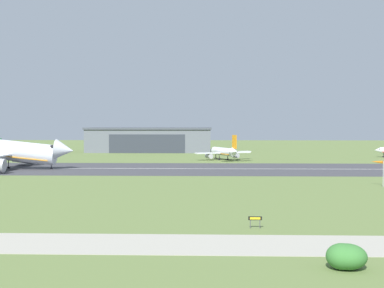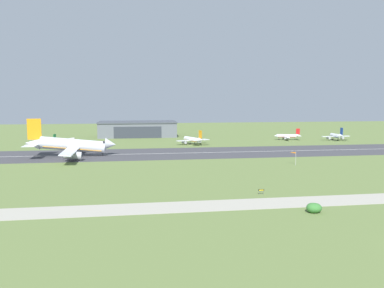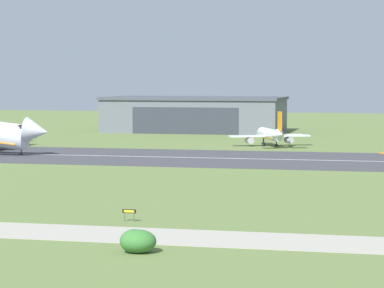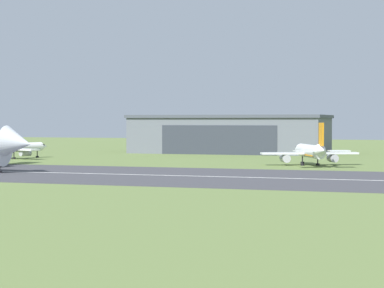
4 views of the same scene
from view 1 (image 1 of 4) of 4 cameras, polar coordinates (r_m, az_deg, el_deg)
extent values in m
plane|color=olive|center=(93.63, 14.05, -6.01)|extent=(658.26, 658.26, 0.00)
cube|color=#3D3D42|center=(157.22, 9.09, -2.65)|extent=(418.26, 42.68, 0.06)
cube|color=silver|center=(157.21, 9.09, -2.64)|extent=(376.43, 0.70, 0.01)
cube|color=slate|center=(252.41, -4.46, 0.38)|extent=(56.63, 28.35, 10.46)
cube|color=#424751|center=(252.29, -4.46, 1.67)|extent=(57.63, 29.35, 0.90)
cube|color=#2D333D|center=(238.33, -4.84, 0.02)|extent=(33.98, 0.12, 8.37)
cylinder|color=silver|center=(163.13, -19.44, -0.60)|extent=(30.45, 6.56, 8.87)
cone|color=silver|center=(158.00, -13.45, -0.62)|extent=(5.94, 5.95, 6.31)
cube|color=black|center=(158.66, -14.46, -0.19)|extent=(1.26, 4.96, 0.55)
cube|color=orange|center=(163.21, -19.44, -1.15)|extent=(26.89, 6.18, 2.99)
cube|color=silver|center=(178.52, -17.46, -0.66)|extent=(5.74, 27.21, 0.92)
cylinder|color=#A8A8B2|center=(176.26, -17.35, -1.37)|extent=(7.96, 3.79, 4.36)
cylinder|color=black|center=(159.22, -14.77, -2.15)|extent=(0.24, 0.24, 2.75)
cylinder|color=black|center=(159.31, -14.77, -2.56)|extent=(0.84, 0.84, 0.44)
cylinder|color=black|center=(160.09, -19.82, -2.18)|extent=(0.24, 0.24, 2.75)
cylinder|color=black|center=(160.18, -19.81, -2.60)|extent=(0.84, 0.84, 0.44)
cylinder|color=black|center=(166.62, -18.98, -2.01)|extent=(0.24, 0.24, 2.75)
cylinder|color=black|center=(166.71, -18.98, -2.40)|extent=(0.84, 0.84, 0.44)
cylinder|color=white|center=(210.55, -17.93, -0.73)|extent=(8.95, 18.94, 2.28)
cone|color=white|center=(218.80, -16.11, -0.60)|extent=(2.86, 2.73, 2.28)
cube|color=black|center=(217.90, -16.30, -0.49)|extent=(2.20, 1.71, 0.44)
cube|color=#1E7238|center=(210.59, -17.93, -0.90)|extent=(8.16, 17.09, 0.20)
cube|color=white|center=(207.58, -16.78, -0.86)|extent=(8.49, 5.52, 0.40)
cylinder|color=#A8A8B2|center=(208.49, -16.82, -1.11)|extent=(2.37, 3.28, 1.42)
cube|color=white|center=(214.23, -18.91, -0.80)|extent=(8.49, 5.52, 0.40)
cylinder|color=#A8A8B2|center=(214.29, -18.67, -1.05)|extent=(2.37, 3.28, 1.42)
cube|color=white|center=(200.33, -19.36, -0.79)|extent=(4.04, 3.26, 0.24)
cylinder|color=black|center=(217.18, -16.47, -1.15)|extent=(0.24, 0.24, 1.73)
cylinder|color=black|center=(217.21, -16.47, -1.32)|extent=(0.84, 0.84, 0.44)
cylinder|color=black|center=(209.69, -17.66, -1.28)|extent=(0.24, 0.24, 1.73)
cylinder|color=black|center=(209.73, -17.66, -1.46)|extent=(0.84, 0.84, 0.44)
cylinder|color=black|center=(211.47, -18.23, -1.26)|extent=(0.24, 0.24, 1.73)
cylinder|color=black|center=(211.51, -18.23, -1.44)|extent=(0.84, 0.84, 0.44)
cone|color=silver|center=(221.70, 19.18, -0.63)|extent=(2.61, 2.78, 2.34)
cube|color=black|center=(221.75, 19.48, -0.51)|extent=(1.55, 2.20, 0.44)
cylinder|color=black|center=(221.94, 19.75, -1.14)|extent=(0.24, 0.24, 1.60)
cylinder|color=black|center=(221.98, 19.75, -1.29)|extent=(0.84, 0.84, 0.44)
cylinder|color=silver|center=(193.78, 3.36, -0.80)|extent=(8.86, 15.66, 2.79)
cone|color=silver|center=(202.14, 2.27, -0.67)|extent=(3.56, 3.42, 2.79)
cone|color=silver|center=(185.09, 4.61, -0.79)|extent=(3.64, 4.08, 2.51)
cube|color=black|center=(200.85, 2.43, -0.53)|extent=(2.62, 1.95, 0.44)
cube|color=orange|center=(193.82, 3.36, -1.03)|extent=(8.11, 14.15, 0.20)
cube|color=silver|center=(196.67, 4.91, -0.90)|extent=(9.47, 6.04, 0.40)
cylinder|color=#A8A8B2|center=(196.88, 4.65, -1.22)|extent=(3.03, 4.02, 1.73)
cube|color=silver|center=(191.66, 1.70, -0.98)|extent=(9.47, 6.04, 0.40)
cylinder|color=#A8A8B2|center=(192.50, 1.84, -1.30)|extent=(3.03, 4.02, 1.73)
cube|color=orange|center=(185.40, 4.55, 0.23)|extent=(1.46, 2.90, 4.75)
cube|color=silver|center=(186.76, 5.57, -0.79)|extent=(4.98, 4.14, 0.24)
cube|color=silver|center=(183.66, 3.61, -0.84)|extent=(4.98, 4.14, 0.24)
cylinder|color=black|center=(200.03, 2.55, -1.35)|extent=(0.24, 0.24, 1.71)
cylinder|color=black|center=(200.07, 2.55, -1.53)|extent=(0.84, 0.84, 0.44)
cylinder|color=black|center=(194.45, 3.83, -1.45)|extent=(0.24, 0.24, 1.71)
cylinder|color=black|center=(194.49, 3.83, -1.64)|extent=(0.84, 0.84, 0.44)
cylinder|color=black|center=(193.05, 2.93, -1.48)|extent=(0.24, 0.24, 1.71)
cylinder|color=black|center=(193.09, 2.93, -1.67)|extent=(0.84, 0.84, 0.44)
ellipsoid|color=#387533|center=(51.59, 16.23, -11.46)|extent=(3.61, 3.19, 2.35)
ellipsoid|color=#387533|center=(51.48, 15.75, -11.47)|extent=(2.98, 3.06, 2.38)
cylinder|color=#B7B7BC|center=(118.53, 19.73, -3.03)|extent=(0.14, 0.14, 5.46)
cone|color=orange|center=(118.82, 19.13, -1.81)|extent=(2.28, 1.99, 0.60)
cylinder|color=#4C4C51|center=(68.78, 6.24, -8.50)|extent=(0.10, 0.10, 1.05)
cylinder|color=#4C4C51|center=(68.88, 7.25, -8.49)|extent=(0.10, 0.10, 1.05)
cube|color=black|center=(68.69, 6.75, -7.87)|extent=(1.73, 0.12, 0.47)
cube|color=yellow|center=(68.62, 6.75, -7.88)|extent=(1.31, 0.02, 0.28)
camera|label=2|loc=(46.59, -136.87, 15.09)|focal=35.00mm
camera|label=3|loc=(54.06, 136.91, 2.90)|focal=85.00mm
camera|label=4|loc=(44.65, 45.06, -3.14)|focal=70.00mm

